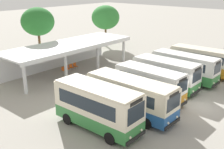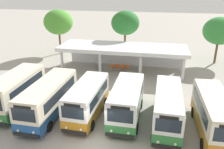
{
  "view_description": "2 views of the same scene",
  "coord_description": "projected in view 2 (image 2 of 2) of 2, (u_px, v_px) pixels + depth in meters",
  "views": [
    {
      "loc": [
        -21.81,
        -8.77,
        10.54
      ],
      "look_at": [
        -1.27,
        8.84,
        1.35
      ],
      "focal_mm": 44.19,
      "sensor_mm": 36.0,
      "label": 1
    },
    {
      "loc": [
        3.97,
        -13.24,
        10.97
      ],
      "look_at": [
        -0.34,
        8.41,
        2.39
      ],
      "focal_mm": 37.09,
      "sensor_mm": 36.0,
      "label": 2
    }
  ],
  "objects": [
    {
      "name": "roadside_tree_behind_canopy",
      "position": [
        125.0,
        23.0,
        34.79
      ],
      "size": [
        4.25,
        4.25,
        7.42
      ],
      "color": "brown",
      "rests_on": "ground"
    },
    {
      "name": "city_bus_far_end_green",
      "position": [
        213.0,
        114.0,
        17.73
      ],
      "size": [
        2.34,
        7.43,
        3.16
      ],
      "color": "black",
      "rests_on": "ground"
    },
    {
      "name": "city_bus_second_in_row",
      "position": [
        49.0,
        97.0,
        20.37
      ],
      "size": [
        2.5,
        7.99,
        3.1
      ],
      "color": "black",
      "rests_on": "ground"
    },
    {
      "name": "roadside_tree_west_of_canopy",
      "position": [
        58.0,
        22.0,
        37.78
      ],
      "size": [
        4.73,
        4.73,
        7.3
      ],
      "color": "brown",
      "rests_on": "ground"
    },
    {
      "name": "city_bus_nearest_orange",
      "position": [
        17.0,
        90.0,
        21.39
      ],
      "size": [
        2.48,
        7.11,
        3.37
      ],
      "color": "black",
      "rests_on": "ground"
    },
    {
      "name": "waiting_chair_second_from_end",
      "position": [
        117.0,
        67.0,
        31.56
      ],
      "size": [
        0.45,
        0.45,
        0.86
      ],
      "color": "slate",
      "rests_on": "ground"
    },
    {
      "name": "city_bus_fourth_amber",
      "position": [
        127.0,
        101.0,
        19.77
      ],
      "size": [
        2.49,
        6.8,
        3.08
      ],
      "color": "black",
      "rests_on": "ground"
    },
    {
      "name": "city_bus_fifth_blue",
      "position": [
        168.0,
        107.0,
        18.83
      ],
      "size": [
        2.35,
        7.38,
        3.06
      ],
      "color": "black",
      "rests_on": "ground"
    },
    {
      "name": "waiting_chair_fourth_seat",
      "position": [
        127.0,
        67.0,
        31.36
      ],
      "size": [
        0.45,
        0.45,
        0.86
      ],
      "color": "slate",
      "rests_on": "ground"
    },
    {
      "name": "ground_plane",
      "position": [
        94.0,
        146.0,
        16.81
      ],
      "size": [
        180.0,
        180.0,
        0.0
      ],
      "primitive_type": "plane",
      "color": "#A39E93"
    },
    {
      "name": "city_bus_middle_cream",
      "position": [
        87.0,
        99.0,
        20.12
      ],
      "size": [
        2.45,
        6.76,
        3.06
      ],
      "color": "black",
      "rests_on": "ground"
    },
    {
      "name": "waiting_chair_end_by_column",
      "position": [
        112.0,
        67.0,
        31.59
      ],
      "size": [
        0.45,
        0.45,
        0.86
      ],
      "color": "slate",
      "rests_on": "ground"
    },
    {
      "name": "terminal_canopy",
      "position": [
        123.0,
        50.0,
        31.41
      ],
      "size": [
        16.8,
        5.53,
        3.4
      ],
      "color": "silver",
      "rests_on": "ground"
    },
    {
      "name": "roadside_tree_east_of_canopy",
      "position": [
        220.0,
        31.0,
        33.01
      ],
      "size": [
        4.63,
        4.63,
        6.81
      ],
      "color": "brown",
      "rests_on": "ground"
    },
    {
      "name": "waiting_chair_middle_seat",
      "position": [
        122.0,
        67.0,
        31.46
      ],
      "size": [
        0.45,
        0.45,
        0.86
      ],
      "color": "slate",
      "rests_on": "ground"
    }
  ]
}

